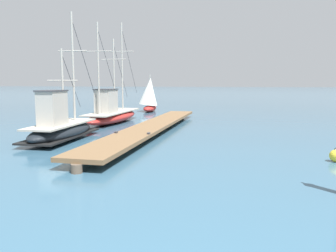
# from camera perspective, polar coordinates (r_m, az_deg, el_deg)

# --- Properties ---
(floating_dock) EXTENTS (1.96, 18.38, 0.53)m
(floating_dock) POSITION_cam_1_polar(r_m,az_deg,el_deg) (19.35, -2.60, 0.03)
(floating_dock) COLOR brown
(floating_dock) RESTS_ON ground
(fishing_boat_0) EXTENTS (1.94, 7.11, 6.42)m
(fishing_boat_0) POSITION_cam_1_polar(r_m,az_deg,el_deg) (17.28, -17.68, -0.14)
(fishing_boat_0) COLOR black
(fishing_boat_0) RESTS_ON ground
(fishing_boat_1) EXTENTS (2.12, 9.17, 7.24)m
(fishing_boat_1) POSITION_cam_1_polar(r_m,az_deg,el_deg) (24.09, -9.46, 2.14)
(fishing_boat_1) COLOR #AD2823
(fishing_boat_1) RESTS_ON ground
(mooring_buoy) EXTENTS (0.44, 0.44, 0.52)m
(mooring_buoy) POSITION_cam_1_polar(r_m,az_deg,el_deg) (13.59, 26.41, -4.50)
(mooring_buoy) COLOR yellow
(mooring_buoy) RESTS_ON ground
(distant_sailboat) EXTENTS (2.22, 3.67, 3.63)m
(distant_sailboat) POSITION_cam_1_polar(r_m,az_deg,el_deg) (32.79, -3.14, 5.22)
(distant_sailboat) COLOR #AD2823
(distant_sailboat) RESTS_ON ground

